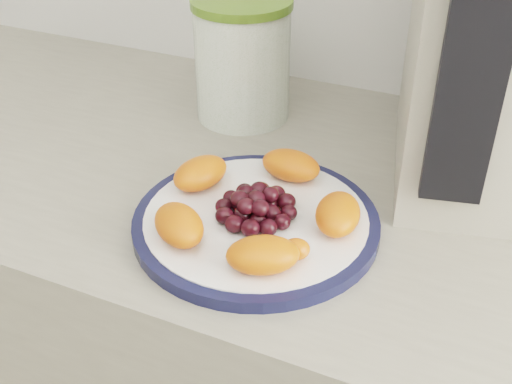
% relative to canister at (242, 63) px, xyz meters
% --- Properties ---
extents(plate_rim, '(0.29, 0.29, 0.01)m').
position_rel_canister_xyz_m(plate_rim, '(0.14, -0.26, -0.08)').
color(plate_rim, '#141837').
rests_on(plate_rim, counter).
extents(plate_face, '(0.26, 0.26, 0.02)m').
position_rel_canister_xyz_m(plate_face, '(0.14, -0.26, -0.08)').
color(plate_face, white).
rests_on(plate_face, counter).
extents(canister, '(0.18, 0.18, 0.17)m').
position_rel_canister_xyz_m(canister, '(0.00, 0.00, 0.00)').
color(canister, '#3F6620').
rests_on(canister, counter).
extents(canister_lid, '(0.19, 0.19, 0.01)m').
position_rel_canister_xyz_m(canister_lid, '(0.00, 0.00, 0.09)').
color(canister_lid, '#557724').
rests_on(canister_lid, canister).
extents(appliance_body, '(0.28, 0.34, 0.38)m').
position_rel_canister_xyz_m(appliance_body, '(0.36, -0.02, 0.11)').
color(appliance_body, '#A39D8B').
rests_on(appliance_body, counter).
extents(appliance_panel, '(0.07, 0.04, 0.28)m').
position_rel_canister_xyz_m(appliance_panel, '(0.34, -0.18, 0.11)').
color(appliance_panel, black).
rests_on(appliance_panel, appliance_body).
extents(fruit_plate, '(0.25, 0.24, 0.04)m').
position_rel_canister_xyz_m(fruit_plate, '(0.14, -0.26, -0.05)').
color(fruit_plate, '#E24B16').
rests_on(fruit_plate, plate_face).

